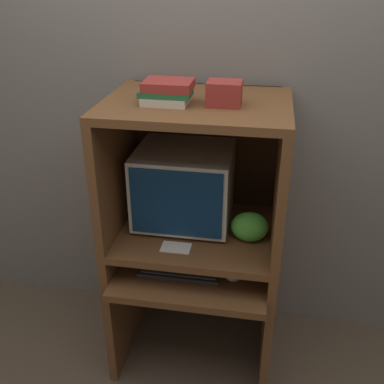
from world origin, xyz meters
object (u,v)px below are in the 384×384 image
Objects in this scene: keyboard at (180,270)px; mouse at (233,278)px; snack_bag at (250,227)px; storage_box at (224,93)px; book_stack at (167,92)px; crt_monitor at (184,185)px.

mouse is at bearing -3.99° from keyboard.
snack_bag is (0.06, 0.12, 0.21)m from mouse.
storage_box is (-0.08, 0.12, 0.83)m from mouse.
snack_bag is at bearing 2.11° from book_stack.
storage_box is (0.24, 0.02, 0.00)m from book_stack.
book_stack is at bearing 124.84° from keyboard.
keyboard is (0.02, -0.23, -0.34)m from crt_monitor.
crt_monitor is at bearing 73.20° from book_stack.
keyboard is at bearing -55.16° from book_stack.
storage_box is at bearing 178.95° from snack_bag.
crt_monitor reaches higher than keyboard.
storage_box reaches higher than snack_bag.
snack_bag is 0.81× the size of book_stack.
crt_monitor is 0.38m from snack_bag.
storage_box is at bearing 30.66° from keyboard.
book_stack is at bearing -176.04° from storage_box.
book_stack is (-0.06, 0.09, 0.83)m from keyboard.
snack_bag is at bearing 17.84° from keyboard.
keyboard is at bearing -162.16° from snack_bag.
keyboard is 2.77× the size of storage_box.
keyboard is 0.26m from mouse.
mouse is (0.27, -0.24, -0.34)m from crt_monitor.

